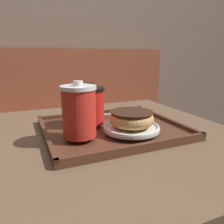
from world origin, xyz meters
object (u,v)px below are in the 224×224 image
coffee_cup_rear (89,105)px  spoon (133,111)px  donut_chocolate_glazed (132,118)px  coffee_cup_front (79,111)px

coffee_cup_rear → spoon: size_ratio=0.78×
donut_chocolate_glazed → spoon: bearing=60.4°
coffee_cup_front → spoon: 0.32m
coffee_cup_rear → spoon: (0.20, 0.07, -0.06)m
coffee_cup_front → coffee_cup_rear: size_ratio=1.15×
coffee_cup_front → coffee_cup_rear: 0.12m
coffee_cup_front → coffee_cup_rear: bearing=59.6°
coffee_cup_rear → coffee_cup_front: bearing=-120.4°
spoon → coffee_cup_front: bearing=-144.6°
coffee_cup_front → spoon: coffee_cup_front is taller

